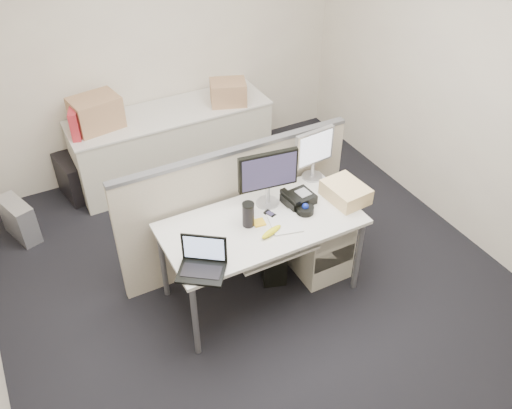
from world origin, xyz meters
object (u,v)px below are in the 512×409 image
monitor_main (268,179)px  laptop (200,261)px  desk_phone (299,199)px  desk (261,229)px

monitor_main → laptop: 0.89m
monitor_main → desk_phone: monitor_main is taller
desk → laptop: bearing=-155.2°
desk → desk_phone: desk_phone is taller
desk → desk_phone: bearing=12.2°
desk_phone → desk: bearing=-173.0°
monitor_main → desk_phone: (0.22, -0.10, -0.20)m
laptop → desk_phone: bearing=56.1°
desk → monitor_main: 0.38m
laptop → desk: bearing=60.7°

